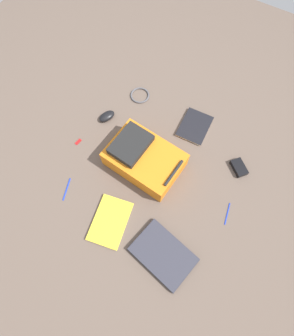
{
  "coord_description": "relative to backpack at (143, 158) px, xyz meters",
  "views": [
    {
      "loc": [
        0.27,
        -0.48,
        1.51
      ],
      "look_at": [
        -0.02,
        0.05,
        0.02
      ],
      "focal_mm": 28.83,
      "sensor_mm": 36.0,
      "label": 1
    }
  ],
  "objects": [
    {
      "name": "book_red",
      "position": [
        0.02,
        -0.4,
        -0.07
      ],
      "size": [
        0.23,
        0.3,
        0.02
      ],
      "color": "silver",
      "rests_on": "ground_plane"
    },
    {
      "name": "power_brick",
      "position": [
        0.52,
        0.25,
        -0.06
      ],
      "size": [
        0.13,
        0.12,
        0.03
      ],
      "primitive_type": "cube",
      "rotation": [
        0.0,
        0.0,
        4.02
      ],
      "color": "black",
      "rests_on": "ground_plane"
    },
    {
      "name": "pen_blue",
      "position": [
        0.57,
        -0.04,
        -0.07
      ],
      "size": [
        0.03,
        0.13,
        0.01
      ],
      "primitive_type": "cylinder",
      "rotation": [
        1.57,
        0.0,
        0.18
      ],
      "color": "#1933B2",
      "rests_on": "ground_plane"
    },
    {
      "name": "computer_mouse",
      "position": [
        -0.37,
        0.16,
        -0.05
      ],
      "size": [
        0.1,
        0.13,
        0.04
      ],
      "primitive_type": "ellipsoid",
      "rotation": [
        0.0,
        0.0,
        2.76
      ],
      "color": "black",
      "rests_on": "ground_plane"
    },
    {
      "name": "laptop",
      "position": [
        0.36,
        -0.41,
        -0.06
      ],
      "size": [
        0.36,
        0.29,
        0.03
      ],
      "color": "#24242C",
      "rests_on": "ground_plane"
    },
    {
      "name": "book_manual",
      "position": [
        0.16,
        0.38,
        -0.06
      ],
      "size": [
        0.19,
        0.24,
        0.02
      ],
      "color": "silver",
      "rests_on": "ground_plane"
    },
    {
      "name": "pen_black",
      "position": [
        -0.31,
        -0.37,
        -0.07
      ],
      "size": [
        0.05,
        0.13,
        0.01
      ],
      "primitive_type": "cylinder",
      "rotation": [
        1.57,
        0.0,
        0.32
      ],
      "color": "#1933B2",
      "rests_on": "ground_plane"
    },
    {
      "name": "ground_plane",
      "position": [
        0.06,
        -0.07,
        -0.07
      ],
      "size": [
        3.53,
        3.53,
        0.0
      ],
      "primitive_type": "plane",
      "color": "brown"
    },
    {
      "name": "backpack",
      "position": [
        0.0,
        0.0,
        0.0
      ],
      "size": [
        0.45,
        0.33,
        0.18
      ],
      "color": "orange",
      "rests_on": "ground_plane"
    },
    {
      "name": "usb_stick",
      "position": [
        -0.43,
        -0.08,
        -0.07
      ],
      "size": [
        0.03,
        0.05,
        0.01
      ],
      "primitive_type": "cube",
      "rotation": [
        0.0,
        0.0,
        -0.16
      ],
      "color": "#B21919",
      "rests_on": "ground_plane"
    },
    {
      "name": "cable_coil",
      "position": [
        -0.27,
        0.42,
        -0.07
      ],
      "size": [
        0.13,
        0.13,
        0.01
      ],
      "primitive_type": "torus",
      "color": "#4C4C51",
      "rests_on": "ground_plane"
    }
  ]
}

